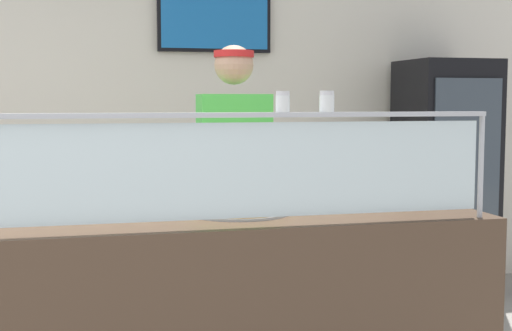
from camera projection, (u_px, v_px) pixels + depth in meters
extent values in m
cube|color=silver|center=(174.00, 116.00, 5.32)|extent=(6.66, 0.08, 2.70)
cube|color=black|center=(215.00, 23.00, 5.26)|extent=(0.84, 0.04, 0.43)
cube|color=#1966B2|center=(215.00, 23.00, 5.24)|extent=(0.79, 0.01, 0.38)
cube|color=#4C3828|center=(241.00, 320.00, 3.24)|extent=(2.26, 0.67, 0.95)
cylinder|color=#B2B5BC|center=(481.00, 165.00, 3.16)|extent=(0.02, 0.02, 0.47)
cube|color=silver|center=(255.00, 170.00, 2.91)|extent=(2.00, 0.01, 0.39)
cube|color=#B2B5BC|center=(255.00, 115.00, 2.89)|extent=(2.06, 0.06, 0.02)
cylinder|color=#9EA0A8|center=(239.00, 212.00, 3.28)|extent=(0.46, 0.46, 0.01)
cylinder|color=tan|center=(239.00, 209.00, 3.28)|extent=(0.44, 0.44, 0.02)
cylinder|color=gold|center=(239.00, 206.00, 3.28)|extent=(0.38, 0.38, 0.01)
cube|color=#ADAFB7|center=(247.00, 206.00, 3.27)|extent=(0.11, 0.29, 0.01)
cylinder|color=white|center=(283.00, 104.00, 2.92)|extent=(0.06, 0.06, 0.07)
cylinder|color=white|center=(283.00, 106.00, 2.92)|extent=(0.05, 0.05, 0.04)
cylinder|color=silver|center=(283.00, 93.00, 2.91)|extent=(0.06, 0.06, 0.02)
cylinder|color=white|center=(327.00, 104.00, 2.96)|extent=(0.06, 0.06, 0.07)
cylinder|color=red|center=(327.00, 106.00, 2.96)|extent=(0.05, 0.05, 0.05)
cylinder|color=silver|center=(327.00, 93.00, 2.96)|extent=(0.06, 0.06, 0.02)
cylinder|color=#23232D|center=(215.00, 283.00, 3.90)|extent=(0.13, 0.13, 0.95)
cylinder|color=#23232D|center=(254.00, 281.00, 3.95)|extent=(0.13, 0.13, 0.95)
cube|color=#4CD14C|center=(234.00, 145.00, 3.85)|extent=(0.38, 0.21, 0.55)
sphere|color=tan|center=(234.00, 65.00, 3.81)|extent=(0.21, 0.21, 0.21)
cylinder|color=red|center=(234.00, 54.00, 3.81)|extent=(0.21, 0.21, 0.04)
cylinder|color=tan|center=(277.00, 166.00, 3.69)|extent=(0.08, 0.34, 0.08)
cube|color=black|center=(444.00, 178.00, 5.41)|extent=(0.62, 0.62, 1.76)
cube|color=#38424C|center=(467.00, 178.00, 5.10)|extent=(0.52, 0.02, 1.41)
cylinder|color=green|center=(438.00, 169.00, 5.17)|extent=(0.06, 0.06, 0.20)
cylinder|color=red|center=(452.00, 169.00, 5.19)|extent=(0.06, 0.06, 0.20)
cylinder|color=red|center=(466.00, 169.00, 5.22)|extent=(0.06, 0.06, 0.20)
cylinder|color=red|center=(479.00, 168.00, 5.24)|extent=(0.06, 0.06, 0.20)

